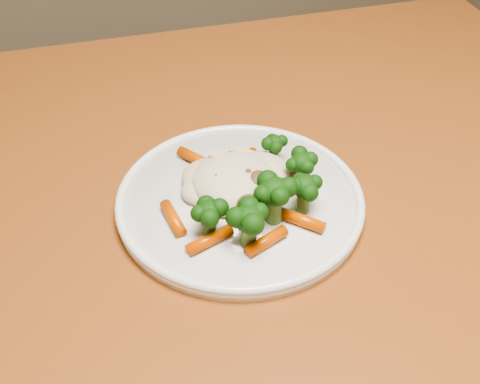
# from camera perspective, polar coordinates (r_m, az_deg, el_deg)

# --- Properties ---
(dining_table) EXTENTS (1.19, 0.80, 0.75)m
(dining_table) POSITION_cam_1_polar(r_m,az_deg,el_deg) (0.71, -7.10, -7.38)
(dining_table) COLOR brown
(dining_table) RESTS_ON ground
(plate) EXTENTS (0.26, 0.26, 0.01)m
(plate) POSITION_cam_1_polar(r_m,az_deg,el_deg) (0.63, -0.00, -0.96)
(plate) COLOR white
(plate) RESTS_ON dining_table
(meal) EXTENTS (0.17, 0.18, 0.05)m
(meal) POSITION_cam_1_polar(r_m,az_deg,el_deg) (0.60, 1.00, 0.55)
(meal) COLOR beige
(meal) RESTS_ON plate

